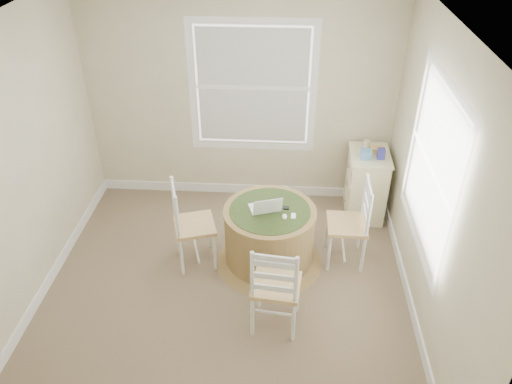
{
  "coord_description": "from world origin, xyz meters",
  "views": [
    {
      "loc": [
        0.53,
        -3.57,
        3.59
      ],
      "look_at": [
        0.27,
        0.45,
        0.91
      ],
      "focal_mm": 35.0,
      "sensor_mm": 36.0,
      "label": 1
    }
  ],
  "objects_px": {
    "round_table": "(269,234)",
    "laptop": "(265,207)",
    "chair_right": "(347,224)",
    "corner_chest": "(366,184)",
    "chair_left": "(195,225)",
    "chair_near": "(276,285)"
  },
  "relations": [
    {
      "from": "corner_chest",
      "to": "round_table",
      "type": "bearing_deg",
      "value": -137.18
    },
    {
      "from": "chair_left",
      "to": "chair_near",
      "type": "distance_m",
      "value": 1.19
    },
    {
      "from": "chair_left",
      "to": "chair_right",
      "type": "relative_size",
      "value": 1.0
    },
    {
      "from": "chair_left",
      "to": "chair_near",
      "type": "relative_size",
      "value": 1.0
    },
    {
      "from": "chair_left",
      "to": "chair_right",
      "type": "distance_m",
      "value": 1.57
    },
    {
      "from": "round_table",
      "to": "chair_left",
      "type": "relative_size",
      "value": 1.18
    },
    {
      "from": "laptop",
      "to": "corner_chest",
      "type": "xyz_separation_m",
      "value": [
        1.15,
        0.96,
        -0.29
      ]
    },
    {
      "from": "chair_near",
      "to": "corner_chest",
      "type": "xyz_separation_m",
      "value": [
        1.0,
        1.81,
        -0.07
      ]
    },
    {
      "from": "chair_near",
      "to": "corner_chest",
      "type": "relative_size",
      "value": 1.17
    },
    {
      "from": "round_table",
      "to": "laptop",
      "type": "distance_m",
      "value": 0.33
    },
    {
      "from": "chair_near",
      "to": "laptop",
      "type": "bearing_deg",
      "value": -74.04
    },
    {
      "from": "chair_near",
      "to": "round_table",
      "type": "bearing_deg",
      "value": -77.14
    },
    {
      "from": "chair_left",
      "to": "laptop",
      "type": "bearing_deg",
      "value": -104.25
    },
    {
      "from": "chair_left",
      "to": "chair_right",
      "type": "height_order",
      "value": "same"
    },
    {
      "from": "chair_right",
      "to": "corner_chest",
      "type": "xyz_separation_m",
      "value": [
        0.31,
        0.88,
        -0.07
      ]
    },
    {
      "from": "chair_right",
      "to": "corner_chest",
      "type": "distance_m",
      "value": 0.94
    },
    {
      "from": "round_table",
      "to": "chair_right",
      "type": "relative_size",
      "value": 1.18
    },
    {
      "from": "round_table",
      "to": "chair_left",
      "type": "xyz_separation_m",
      "value": [
        -0.77,
        -0.03,
        0.11
      ]
    },
    {
      "from": "chair_right",
      "to": "laptop",
      "type": "relative_size",
      "value": 2.66
    },
    {
      "from": "chair_left",
      "to": "corner_chest",
      "type": "height_order",
      "value": "chair_left"
    },
    {
      "from": "chair_near",
      "to": "chair_right",
      "type": "relative_size",
      "value": 1.0
    },
    {
      "from": "chair_near",
      "to": "laptop",
      "type": "xyz_separation_m",
      "value": [
        -0.14,
        0.85,
        0.22
      ]
    }
  ]
}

